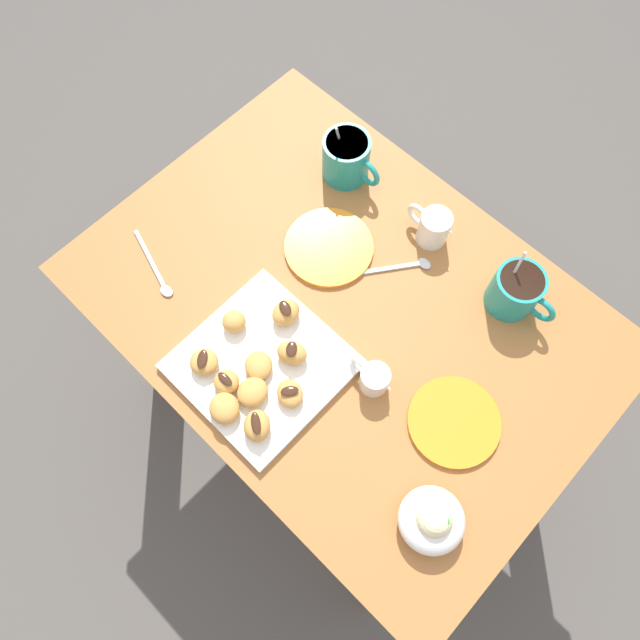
{
  "coord_description": "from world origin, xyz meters",
  "views": [
    {
      "loc": [
        0.27,
        -0.35,
        1.74
      ],
      "look_at": [
        -0.01,
        -0.06,
        0.74
      ],
      "focal_mm": 33.11,
      "sensor_mm": 36.0,
      "label": 1
    }
  ],
  "objects_px": {
    "beignet_4": "(226,382)",
    "beignet_3": "(292,353)",
    "beignet_6": "(234,322)",
    "dining_table": "(343,336)",
    "beignet_0": "(204,362)",
    "ice_cream_bowl": "(432,520)",
    "beignet_8": "(257,426)",
    "saucer_orange_right": "(329,247)",
    "beignet_1": "(255,394)",
    "coffee_mug_teal_right": "(517,290)",
    "beignet_2": "(259,366)",
    "saucer_orange_left": "(454,422)",
    "beignet_7": "(286,313)",
    "coffee_mug_teal_left": "(347,157)",
    "beignet_9": "(224,408)",
    "beignet_5": "(290,394)",
    "chocolate_sauce_pitcher": "(374,378)",
    "pastry_plate_square": "(262,365)",
    "cream_pitcher_white": "(433,226)"
  },
  "relations": [
    {
      "from": "saucer_orange_left",
      "to": "beignet_2",
      "type": "relative_size",
      "value": 3.02
    },
    {
      "from": "saucer_orange_right",
      "to": "beignet_4",
      "type": "bearing_deg",
      "value": -78.69
    },
    {
      "from": "ice_cream_bowl",
      "to": "beignet_8",
      "type": "relative_size",
      "value": 1.96
    },
    {
      "from": "saucer_orange_left",
      "to": "beignet_2",
      "type": "height_order",
      "value": "beignet_2"
    },
    {
      "from": "cream_pitcher_white",
      "to": "coffee_mug_teal_left",
      "type": "bearing_deg",
      "value": -179.03
    },
    {
      "from": "beignet_0",
      "to": "beignet_4",
      "type": "height_order",
      "value": "same"
    },
    {
      "from": "chocolate_sauce_pitcher",
      "to": "beignet_1",
      "type": "height_order",
      "value": "chocolate_sauce_pitcher"
    },
    {
      "from": "beignet_4",
      "to": "beignet_8",
      "type": "xyz_separation_m",
      "value": [
        0.09,
        -0.02,
        0.0
      ]
    },
    {
      "from": "ice_cream_bowl",
      "to": "coffee_mug_teal_left",
      "type": "bearing_deg",
      "value": 144.15
    },
    {
      "from": "dining_table",
      "to": "beignet_4",
      "type": "xyz_separation_m",
      "value": [
        -0.05,
        -0.25,
        0.18
      ]
    },
    {
      "from": "coffee_mug_teal_right",
      "to": "beignet_2",
      "type": "xyz_separation_m",
      "value": [
        -0.24,
        -0.42,
        -0.02
      ]
    },
    {
      "from": "beignet_1",
      "to": "beignet_0",
      "type": "bearing_deg",
      "value": -168.33
    },
    {
      "from": "beignet_6",
      "to": "dining_table",
      "type": "bearing_deg",
      "value": 55.21
    },
    {
      "from": "dining_table",
      "to": "beignet_0",
      "type": "xyz_separation_m",
      "value": [
        -0.1,
        -0.26,
        0.18
      ]
    },
    {
      "from": "saucer_orange_right",
      "to": "beignet_1",
      "type": "xyz_separation_m",
      "value": [
        0.11,
        -0.31,
        0.03
      ]
    },
    {
      "from": "chocolate_sauce_pitcher",
      "to": "beignet_7",
      "type": "height_order",
      "value": "chocolate_sauce_pitcher"
    },
    {
      "from": "dining_table",
      "to": "beignet_7",
      "type": "distance_m",
      "value": 0.21
    },
    {
      "from": "cream_pitcher_white",
      "to": "beignet_7",
      "type": "distance_m",
      "value": 0.33
    },
    {
      "from": "pastry_plate_square",
      "to": "beignet_9",
      "type": "height_order",
      "value": "beignet_9"
    },
    {
      "from": "beignet_8",
      "to": "beignet_9",
      "type": "distance_m",
      "value": 0.06
    },
    {
      "from": "chocolate_sauce_pitcher",
      "to": "beignet_9",
      "type": "xyz_separation_m",
      "value": [
        -0.15,
        -0.22,
        0.0
      ]
    },
    {
      "from": "beignet_4",
      "to": "beignet_6",
      "type": "height_order",
      "value": "beignet_6"
    },
    {
      "from": "ice_cream_bowl",
      "to": "beignet_5",
      "type": "xyz_separation_m",
      "value": [
        -0.31,
        -0.01,
        -0.0
      ]
    },
    {
      "from": "coffee_mug_teal_right",
      "to": "beignet_9",
      "type": "height_order",
      "value": "coffee_mug_teal_right"
    },
    {
      "from": "beignet_9",
      "to": "pastry_plate_square",
      "type": "bearing_deg",
      "value": 99.77
    },
    {
      "from": "beignet_2",
      "to": "beignet_5",
      "type": "distance_m",
      "value": 0.08
    },
    {
      "from": "saucer_orange_left",
      "to": "coffee_mug_teal_right",
      "type": "bearing_deg",
      "value": 105.64
    },
    {
      "from": "saucer_orange_right",
      "to": "beignet_1",
      "type": "distance_m",
      "value": 0.33
    },
    {
      "from": "coffee_mug_teal_right",
      "to": "beignet_3",
      "type": "distance_m",
      "value": 0.42
    },
    {
      "from": "saucer_orange_right",
      "to": "saucer_orange_left",
      "type": "bearing_deg",
      "value": -14.08
    },
    {
      "from": "beignet_6",
      "to": "pastry_plate_square",
      "type": "bearing_deg",
      "value": -11.56
    },
    {
      "from": "pastry_plate_square",
      "to": "coffee_mug_teal_left",
      "type": "bearing_deg",
      "value": 113.27
    },
    {
      "from": "coffee_mug_teal_right",
      "to": "beignet_5",
      "type": "xyz_separation_m",
      "value": [
        -0.16,
        -0.42,
        -0.02
      ]
    },
    {
      "from": "dining_table",
      "to": "beignet_5",
      "type": "distance_m",
      "value": 0.27
    },
    {
      "from": "pastry_plate_square",
      "to": "saucer_orange_right",
      "type": "relative_size",
      "value": 1.53
    },
    {
      "from": "coffee_mug_teal_right",
      "to": "beignet_2",
      "type": "bearing_deg",
      "value": -119.67
    },
    {
      "from": "cream_pitcher_white",
      "to": "saucer_orange_right",
      "type": "height_order",
      "value": "cream_pitcher_white"
    },
    {
      "from": "saucer_orange_left",
      "to": "beignet_7",
      "type": "xyz_separation_m",
      "value": [
        -0.34,
        -0.06,
        0.03
      ]
    },
    {
      "from": "coffee_mug_teal_left",
      "to": "beignet_8",
      "type": "xyz_separation_m",
      "value": [
        0.25,
        -0.49,
        -0.02
      ]
    },
    {
      "from": "dining_table",
      "to": "chocolate_sauce_pitcher",
      "type": "height_order",
      "value": "chocolate_sauce_pitcher"
    },
    {
      "from": "chocolate_sauce_pitcher",
      "to": "beignet_6",
      "type": "distance_m",
      "value": 0.27
    },
    {
      "from": "saucer_orange_left",
      "to": "beignet_0",
      "type": "height_order",
      "value": "beignet_0"
    },
    {
      "from": "coffee_mug_teal_left",
      "to": "coffee_mug_teal_right",
      "type": "relative_size",
      "value": 1.04
    },
    {
      "from": "beignet_4",
      "to": "beignet_3",
      "type": "bearing_deg",
      "value": 68.86
    },
    {
      "from": "coffee_mug_teal_right",
      "to": "cream_pitcher_white",
      "type": "relative_size",
      "value": 1.33
    },
    {
      "from": "dining_table",
      "to": "beignet_6",
      "type": "relative_size",
      "value": 22.97
    },
    {
      "from": "beignet_0",
      "to": "cream_pitcher_white",
      "type": "bearing_deg",
      "value": 76.56
    },
    {
      "from": "saucer_orange_right",
      "to": "beignet_9",
      "type": "distance_m",
      "value": 0.37
    },
    {
      "from": "beignet_3",
      "to": "beignet_0",
      "type": "bearing_deg",
      "value": -130.18
    },
    {
      "from": "beignet_9",
      "to": "beignet_6",
      "type": "bearing_deg",
      "value": 131.21
    }
  ]
}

